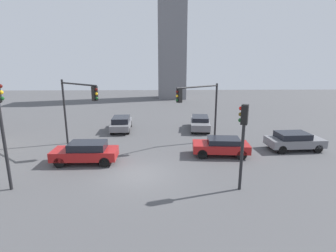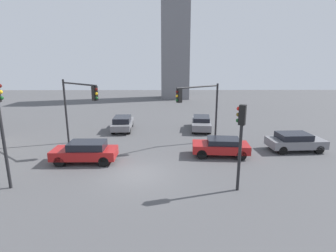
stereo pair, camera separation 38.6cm
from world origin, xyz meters
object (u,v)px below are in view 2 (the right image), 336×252
object	(u,v)px
traffic_light_0	(199,102)
car_1	(85,151)
traffic_light_2	(241,131)
car_2	(201,123)
car_4	(123,123)
car_5	(221,146)
traffic_light_1	(79,100)
traffic_light_3	(0,117)
car_3	(295,141)

from	to	relation	value
traffic_light_0	car_1	size ratio (longest dim) A/B	1.16
traffic_light_2	car_2	size ratio (longest dim) A/B	1.01
car_4	car_5	size ratio (longest dim) A/B	1.04
traffic_light_0	traffic_light_1	xyz separation A→B (m)	(-9.05, -0.51, 0.21)
traffic_light_1	traffic_light_2	distance (m)	12.44
traffic_light_0	car_5	xyz separation A→B (m)	(1.40, -2.36, -2.85)
traffic_light_3	car_2	bearing A→B (deg)	28.33
traffic_light_0	car_4	size ratio (longest dim) A/B	1.14
traffic_light_1	car_3	world-z (taller)	traffic_light_1
traffic_light_3	car_3	size ratio (longest dim) A/B	1.35
car_1	car_3	bearing A→B (deg)	-171.41
traffic_light_0	traffic_light_3	bearing A→B (deg)	-0.80
car_1	car_4	distance (m)	8.50
car_4	car_3	bearing A→B (deg)	-115.61
traffic_light_0	car_1	xyz separation A→B (m)	(-7.90, -3.52, -2.81)
car_2	car_5	distance (m)	7.49
car_2	car_5	xyz separation A→B (m)	(0.42, -7.48, 0.02)
traffic_light_2	car_1	bearing A→B (deg)	3.42
traffic_light_1	car_5	size ratio (longest dim) A/B	1.28
car_3	traffic_light_1	bearing A→B (deg)	174.12
traffic_light_1	traffic_light_3	size ratio (longest dim) A/B	0.93
car_4	car_5	bearing A→B (deg)	-133.54
car_3	car_1	bearing A→B (deg)	-174.72
car_2	car_3	xyz separation A→B (m)	(6.25, -6.36, 0.03)
traffic_light_0	car_1	world-z (taller)	traffic_light_0
traffic_light_1	car_3	size ratio (longest dim) A/B	1.25
traffic_light_0	traffic_light_3	distance (m)	13.02
traffic_light_0	car_4	world-z (taller)	traffic_light_0
traffic_light_2	car_5	distance (m)	5.71
traffic_light_2	traffic_light_3	bearing A→B (deg)	25.47
traffic_light_1	car_2	bearing A→B (deg)	69.12
car_2	car_4	distance (m)	7.75
traffic_light_3	car_4	xyz separation A→B (m)	(4.08, 12.08, -3.17)
traffic_light_1	car_1	bearing A→B (deg)	-29.32
traffic_light_1	traffic_light_3	world-z (taller)	traffic_light_3
traffic_light_0	car_3	distance (m)	7.87
traffic_light_1	car_2	world-z (taller)	traffic_light_1
traffic_light_1	car_4	size ratio (longest dim) A/B	1.23
car_1	car_4	world-z (taller)	car_1
traffic_light_2	traffic_light_3	size ratio (longest dim) A/B	0.81
car_3	traffic_light_3	bearing A→B (deg)	-165.11
traffic_light_3	car_5	size ratio (longest dim) A/B	1.38
car_1	car_2	distance (m)	12.39
car_1	car_5	distance (m)	9.37
car_1	car_5	size ratio (longest dim) A/B	1.03
traffic_light_3	car_2	world-z (taller)	traffic_light_3
traffic_light_0	car_4	bearing A→B (deg)	-70.22
traffic_light_1	traffic_light_0	bearing A→B (deg)	43.03
traffic_light_3	car_4	bearing A→B (deg)	53.54
car_3	car_5	world-z (taller)	car_3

